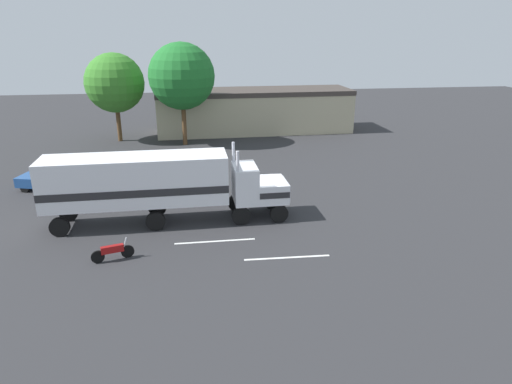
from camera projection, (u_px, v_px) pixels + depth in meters
The scene contains 10 objects.
ground_plane at pixel (256, 214), 28.37m from camera, with size 120.00×120.00×0.00m, color #2D2D30.
lane_stripe_near at pixel (215, 241), 24.74m from camera, with size 4.40×0.16×0.01m, color silver.
lane_stripe_mid at pixel (287, 258), 22.97m from camera, with size 4.40×0.16×0.01m, color silver.
semi_truck at pixel (156, 182), 26.35m from camera, with size 14.22×3.14×4.50m.
person_bystander at pixel (206, 192), 29.65m from camera, with size 0.34×0.46×1.63m.
parked_car at pixel (50, 179), 32.47m from camera, with size 4.72×2.93×1.57m.
motorcycle at pixel (113, 251), 22.60m from camera, with size 2.06×0.67×1.12m.
tree_left at pixel (115, 83), 45.07m from camera, with size 5.87×5.87×8.84m.
tree_center at pixel (182, 76), 43.32m from camera, with size 6.37×6.37×9.88m.
building_backdrop at pixel (254, 109), 50.64m from camera, with size 21.52×6.44×4.68m.
Camera 1 is at (-3.73, -25.95, 10.94)m, focal length 31.73 mm.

